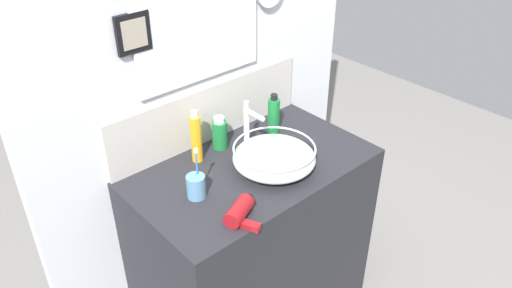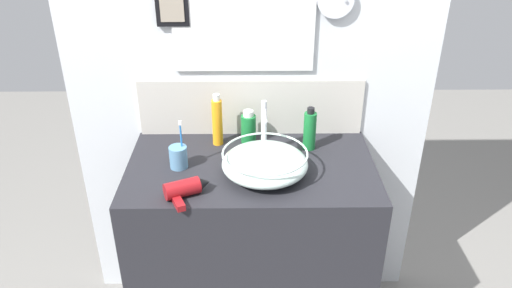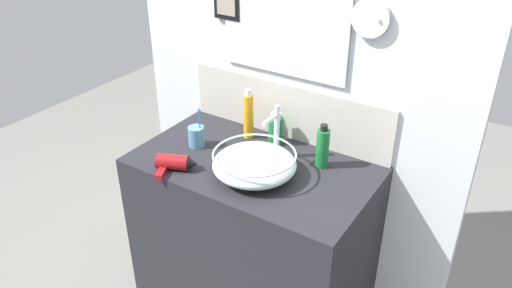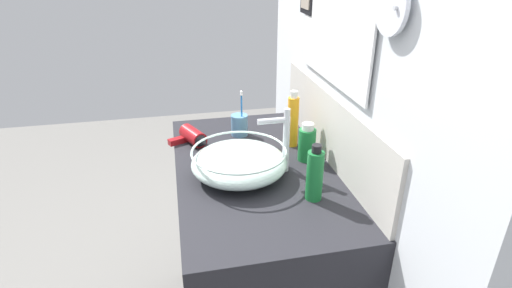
% 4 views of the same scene
% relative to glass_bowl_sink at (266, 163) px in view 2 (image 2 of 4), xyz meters
% --- Properties ---
extents(vanity_counter, '(1.02, 0.59, 0.94)m').
position_rel_glass_bowl_sink_xyz_m(vanity_counter, '(-0.05, 0.07, -0.52)').
color(vanity_counter, '#232328').
rests_on(vanity_counter, ground).
extents(back_panel, '(1.62, 0.09, 2.57)m').
position_rel_glass_bowl_sink_xyz_m(back_panel, '(-0.05, 0.39, 0.30)').
color(back_panel, silver).
rests_on(back_panel, ground).
extents(glass_bowl_sink, '(0.34, 0.34, 0.10)m').
position_rel_glass_bowl_sink_xyz_m(glass_bowl_sink, '(0.00, 0.00, 0.00)').
color(glass_bowl_sink, silver).
rests_on(glass_bowl_sink, vanity_counter).
extents(faucet, '(0.02, 0.12, 0.24)m').
position_rel_glass_bowl_sink_xyz_m(faucet, '(0.00, 0.16, 0.08)').
color(faucet, silver).
rests_on(faucet, vanity_counter).
extents(hair_drier, '(0.18, 0.18, 0.06)m').
position_rel_glass_bowl_sink_xyz_m(hair_drier, '(-0.29, -0.14, -0.02)').
color(hair_drier, maroon).
rests_on(hair_drier, vanity_counter).
extents(toothbrush_cup, '(0.07, 0.07, 0.20)m').
position_rel_glass_bowl_sink_xyz_m(toothbrush_cup, '(-0.35, 0.06, -0.01)').
color(toothbrush_cup, '#598CB2').
rests_on(toothbrush_cup, vanity_counter).
extents(soap_dispenser, '(0.04, 0.04, 0.23)m').
position_rel_glass_bowl_sink_xyz_m(soap_dispenser, '(-0.20, 0.26, 0.06)').
color(soap_dispenser, orange).
rests_on(soap_dispenser, vanity_counter).
extents(lotion_bottle, '(0.07, 0.07, 0.15)m').
position_rel_glass_bowl_sink_xyz_m(lotion_bottle, '(-0.07, 0.27, 0.02)').
color(lotion_bottle, '#197233').
rests_on(lotion_bottle, vanity_counter).
extents(spray_bottle, '(0.05, 0.05, 0.19)m').
position_rel_glass_bowl_sink_xyz_m(spray_bottle, '(0.20, 0.21, 0.03)').
color(spray_bottle, '#197233').
rests_on(spray_bottle, vanity_counter).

